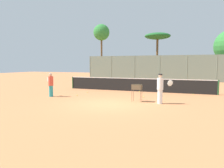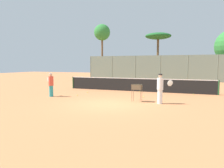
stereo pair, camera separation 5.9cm
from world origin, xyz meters
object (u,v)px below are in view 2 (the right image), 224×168
Objects in this scene: ball_cart at (137,88)px; tennis_net at (137,84)px; player_red_cap at (51,84)px; parked_car at (168,74)px; player_white_outfit at (160,88)px.

tennis_net is at bearing 104.51° from ball_cart.
parked_car reaches higher than player_red_cap.
player_red_cap is at bearing -134.04° from tennis_net.
player_red_cap reaches higher than tennis_net.
parked_car is at bearing 88.52° from tennis_net.
player_white_outfit is 0.40× the size of parked_car.
parked_car reaches higher than tennis_net.
player_white_outfit is 7.31m from player_red_cap.
tennis_net reaches higher than ball_cart.
parked_car is (-0.79, 21.58, -0.12)m from ball_cart.
player_red_cap is 0.38× the size of parked_car.
player_red_cap is (-4.71, -4.87, 0.27)m from tennis_net.
player_white_outfit is 1.39m from ball_cart.
tennis_net is 11.78× the size of ball_cart.
player_white_outfit is (2.60, -4.93, 0.31)m from tennis_net.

